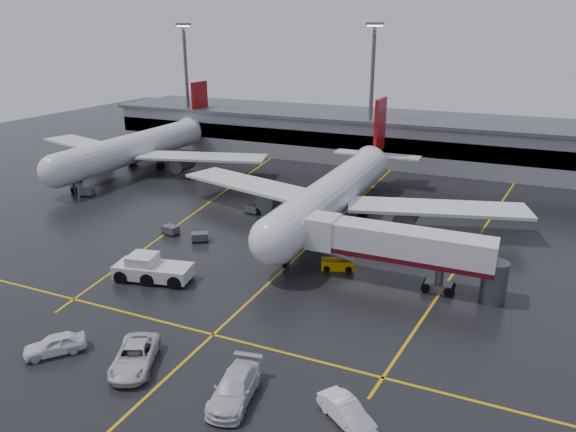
% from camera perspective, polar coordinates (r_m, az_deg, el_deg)
% --- Properties ---
extents(ground, '(220.00, 220.00, 0.00)m').
position_cam_1_polar(ground, '(64.92, 2.34, -3.04)').
color(ground, black).
rests_on(ground, ground).
extents(apron_line_centre, '(0.25, 90.00, 0.02)m').
position_cam_1_polar(apron_line_centre, '(64.91, 2.34, -3.03)').
color(apron_line_centre, gold).
rests_on(apron_line_centre, ground).
extents(apron_line_stop, '(60.00, 0.25, 0.02)m').
position_cam_1_polar(apron_line_stop, '(47.31, -7.87, -12.25)').
color(apron_line_stop, gold).
rests_on(apron_line_stop, ground).
extents(apron_line_left, '(9.99, 69.35, 0.02)m').
position_cam_1_polar(apron_line_left, '(81.94, -8.10, 1.57)').
color(apron_line_left, gold).
rests_on(apron_line_left, ground).
extents(apron_line_right, '(7.57, 69.64, 0.02)m').
position_cam_1_polar(apron_line_right, '(70.43, 19.21, -2.32)').
color(apron_line_right, gold).
rests_on(apron_line_right, ground).
extents(terminal, '(122.00, 19.00, 8.60)m').
position_cam_1_polar(terminal, '(108.06, 11.97, 7.99)').
color(terminal, gray).
rests_on(terminal, ground).
extents(light_mast_left, '(3.00, 1.20, 25.45)m').
position_cam_1_polar(light_mast_left, '(119.10, -10.63, 14.03)').
color(light_mast_left, '#595B60').
rests_on(light_mast_left, ground).
extents(light_mast_mid, '(3.00, 1.20, 25.45)m').
position_cam_1_polar(light_mast_mid, '(102.07, 8.81, 13.31)').
color(light_mast_mid, '#595B60').
rests_on(light_mast_mid, ground).
extents(main_airliner, '(48.80, 45.60, 14.10)m').
position_cam_1_polar(main_airliner, '(72.14, 5.25, 2.73)').
color(main_airliner, silver).
rests_on(main_airliner, ground).
extents(second_airliner, '(48.80, 45.60, 14.10)m').
position_cam_1_polar(second_airliner, '(102.66, -15.28, 7.09)').
color(second_airliner, silver).
rests_on(second_airliner, ground).
extents(jet_bridge, '(19.90, 3.40, 6.05)m').
position_cam_1_polar(jet_bridge, '(54.94, 11.60, -3.26)').
color(jet_bridge, silver).
rests_on(jet_bridge, ground).
extents(pushback_tractor, '(8.30, 4.75, 2.80)m').
position_cam_1_polar(pushback_tractor, '(57.49, -14.17, -5.49)').
color(pushback_tractor, silver).
rests_on(pushback_tractor, ground).
extents(belt_loader, '(3.76, 2.53, 2.20)m').
position_cam_1_polar(belt_loader, '(58.60, 5.25, -5.08)').
color(belt_loader, '#DFA202').
rests_on(belt_loader, ground).
extents(service_van_a, '(5.20, 6.83, 1.72)m').
position_cam_1_polar(service_van_a, '(44.19, -15.83, -14.04)').
color(service_van_a, silver).
rests_on(service_van_a, ground).
extents(service_van_b, '(3.58, 6.65, 1.83)m').
position_cam_1_polar(service_van_b, '(39.63, -5.60, -17.52)').
color(service_van_b, silver).
rests_on(service_van_b, ground).
extents(service_van_c, '(4.76, 4.00, 1.54)m').
position_cam_1_polar(service_van_c, '(37.91, 6.17, -19.78)').
color(service_van_c, white).
rests_on(service_van_c, ground).
extents(service_van_d, '(4.48, 4.81, 1.60)m').
position_cam_1_polar(service_van_d, '(47.89, -23.31, -12.28)').
color(service_van_d, white).
rests_on(service_van_d, ground).
extents(baggage_cart_a, '(2.39, 2.20, 1.12)m').
position_cam_1_polar(baggage_cart_a, '(66.52, -9.25, -2.15)').
color(baggage_cart_a, '#595B60').
rests_on(baggage_cart_a, ground).
extents(baggage_cart_b, '(2.18, 1.60, 1.12)m').
position_cam_1_polar(baggage_cart_b, '(69.49, -12.27, -1.40)').
color(baggage_cart_b, '#595B60').
rests_on(baggage_cart_b, ground).
extents(baggage_cart_c, '(2.15, 1.55, 1.12)m').
position_cam_1_polar(baggage_cart_c, '(75.76, -3.75, 0.74)').
color(baggage_cart_c, '#595B60').
rests_on(baggage_cart_c, ground).
extents(baggage_cart_d, '(2.01, 1.32, 1.12)m').
position_cam_1_polar(baggage_cart_d, '(98.14, -21.48, 3.73)').
color(baggage_cart_d, '#595B60').
rests_on(baggage_cart_d, ground).
extents(baggage_cart_e, '(2.28, 1.80, 1.12)m').
position_cam_1_polar(baggage_cart_e, '(89.07, -20.35, 2.39)').
color(baggage_cart_e, '#595B60').
rests_on(baggage_cart_e, ground).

